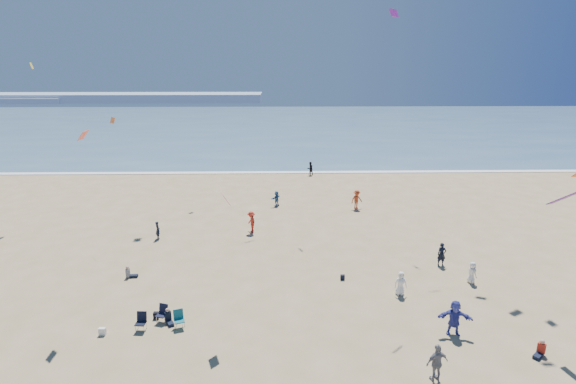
{
  "coord_description": "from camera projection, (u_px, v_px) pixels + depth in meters",
  "views": [
    {
      "loc": [
        1.53,
        -12.81,
        13.58
      ],
      "look_at": [
        2.0,
        8.0,
        7.74
      ],
      "focal_mm": 28.0,
      "sensor_mm": 36.0,
      "label": 1
    }
  ],
  "objects": [
    {
      "name": "ocean",
      "position": [
        272.0,
        125.0,
        107.4
      ],
      "size": [
        220.0,
        100.0,
        0.06
      ],
      "primitive_type": "cube",
      "color": "#476B84",
      "rests_on": "ground"
    },
    {
      "name": "surf_line",
      "position": [
        267.0,
        173.0,
        59.27
      ],
      "size": [
        220.0,
        1.2,
        0.08
      ],
      "primitive_type": "cube",
      "color": "white",
      "rests_on": "ground"
    },
    {
      "name": "headland_far",
      "position": [
        123.0,
        98.0,
        177.87
      ],
      "size": [
        110.0,
        20.0,
        3.2
      ],
      "primitive_type": "cube",
      "color": "#7A8EA8",
      "rests_on": "ground"
    },
    {
      "name": "headland_near",
      "position": [
        14.0,
        100.0,
        172.35
      ],
      "size": [
        40.0,
        14.0,
        2.0
      ],
      "primitive_type": "cube",
      "color": "#7A8EA8",
      "rests_on": "ground"
    },
    {
      "name": "standing_flyers",
      "position": [
        331.0,
        252.0,
        31.88
      ],
      "size": [
        22.95,
        45.71,
        1.91
      ],
      "color": "black",
      "rests_on": "ground"
    },
    {
      "name": "seated_group",
      "position": [
        297.0,
        359.0,
        20.9
      ],
      "size": [
        23.73,
        21.52,
        0.84
      ],
      "color": "white",
      "rests_on": "ground"
    },
    {
      "name": "chair_cluster",
      "position": [
        160.0,
        319.0,
        24.1
      ],
      "size": [
        2.71,
        1.5,
        1.0
      ],
      "color": "black",
      "rests_on": "ground"
    },
    {
      "name": "white_tote",
      "position": [
        102.0,
        331.0,
        23.48
      ],
      "size": [
        0.35,
        0.2,
        0.4
      ],
      "primitive_type": "cube",
      "color": "white",
      "rests_on": "ground"
    },
    {
      "name": "black_backpack",
      "position": [
        156.0,
        315.0,
        25.01
      ],
      "size": [
        0.3,
        0.22,
        0.38
      ],
      "primitive_type": "cube",
      "color": "black",
      "rests_on": "ground"
    },
    {
      "name": "navy_bag",
      "position": [
        343.0,
        277.0,
        29.57
      ],
      "size": [
        0.28,
        0.18,
        0.34
      ],
      "primitive_type": "cube",
      "color": "black",
      "rests_on": "ground"
    },
    {
      "name": "kites_aloft",
      "position": [
        422.0,
        48.0,
        25.03
      ],
      "size": [
        40.18,
        43.88,
        28.59
      ],
      "color": "orange",
      "rests_on": "ground"
    }
  ]
}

